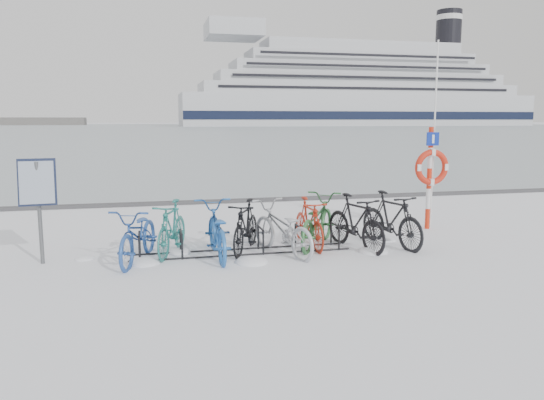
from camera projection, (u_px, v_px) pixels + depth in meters
The scene contains 17 objects.
ground at pixel (242, 253), 9.66m from camera, with size 900.00×900.00×0.00m, color white.
ice_sheet at pixel (152, 128), 158.84m from camera, with size 400.00×298.00×0.02m, color #A1AEB6.
quay_edge at pixel (206, 202), 15.33m from camera, with size 400.00×0.25×0.10m, color #3F3F42.
bike_rack at pixel (241, 243), 9.63m from camera, with size 4.00×0.48×0.46m.
info_board at pixel (38, 189), 8.73m from camera, with size 0.61×0.28×1.77m.
lifebuoy_station at pixel (431, 167), 11.55m from camera, with size 0.79×0.22×4.09m.
cruise_ferry at pixel (357, 94), 211.25m from camera, with size 141.50×26.68×46.49m.
bike_0 at pixel (139, 232), 9.06m from camera, with size 0.65×1.88×0.98m, color #264C98.
bike_1 at pixel (172, 226), 9.56m from camera, with size 0.47×1.66×1.00m, color #22716A.
bike_2 at pixel (216, 228), 9.35m from camera, with size 0.67×1.91×1.00m, color #2460B0.
bike_3 at pixel (246, 225), 9.76m from camera, with size 0.46×1.63×0.98m, color black.
bike_4 at pixel (282, 227), 9.55m from camera, with size 0.65×1.87×0.98m, color #AEB0B6.
bike_5 at pixel (309, 221), 10.08m from camera, with size 0.46×1.61×0.97m, color #B22A17.
bike_6 at pixel (317, 219), 10.17m from camera, with size 0.68×1.95×1.02m, color #306D38.
bike_7 at pixel (356, 221), 9.95m from camera, with size 0.50×1.75×1.05m, color black.
bike_8 at pixel (391, 218), 10.16m from camera, with size 0.51×1.79×1.08m, color black.
snow_drifts at pixel (265, 253), 9.62m from camera, with size 6.11×2.03×0.20m.
Camera 1 is at (-1.61, -9.28, 2.40)m, focal length 35.00 mm.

